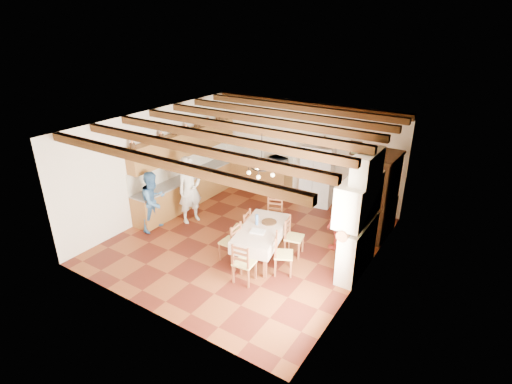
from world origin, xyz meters
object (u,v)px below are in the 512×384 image
at_px(person_woman_blue, 154,201).
at_px(chair_right_far, 294,237).
at_px(chair_end_far, 274,217).
at_px(person_woman_red, 339,222).
at_px(chair_end_near, 244,262).
at_px(person_man, 190,190).
at_px(dining_table, 261,231).
at_px(chair_left_near, 230,241).
at_px(refrigerator, 318,175).
at_px(microwave, 277,163).
at_px(chair_left_far, 241,228).
at_px(chair_right_near, 284,254).
at_px(hutch, 383,197).

bearing_deg(person_woman_blue, chair_right_far, -81.66).
relative_size(chair_end_far, person_woman_red, 0.66).
bearing_deg(chair_end_near, person_man, -34.19).
xyz_separation_m(dining_table, chair_end_near, (0.22, -1.03, -0.21)).
bearing_deg(person_woman_red, chair_left_near, -29.47).
relative_size(refrigerator, person_man, 0.98).
relative_size(chair_end_near, person_woman_blue, 0.59).
xyz_separation_m(person_woman_red, microwave, (-2.91, 2.06, 0.34)).
bearing_deg(chair_left_far, chair_end_far, 146.66).
xyz_separation_m(chair_right_near, chair_right_far, (-0.15, 0.78, 0.00)).
bearing_deg(person_man, person_woman_blue, 171.41).
distance_m(chair_left_near, person_woman_blue, 2.57).
relative_size(hutch, person_woman_blue, 1.35).
height_order(chair_right_near, person_woman_blue, person_woman_blue).
distance_m(chair_left_near, chair_right_near, 1.32).
height_order(dining_table, person_woman_blue, person_woman_blue).
bearing_deg(person_man, chair_right_near, -82.64).
height_order(chair_end_far, person_woman_red, person_woman_red).
xyz_separation_m(dining_table, person_woman_blue, (-3.08, -0.39, 0.12)).
bearing_deg(hutch, person_woman_blue, -148.16).
distance_m(refrigerator, chair_end_near, 4.53).
height_order(person_man, person_woman_blue, person_man).
relative_size(dining_table, chair_left_near, 2.00).
distance_m(chair_right_near, chair_end_near, 0.91).
bearing_deg(person_woman_blue, chair_left_far, -81.94).
distance_m(dining_table, chair_end_far, 1.17).
height_order(dining_table, chair_right_far, chair_right_far).
bearing_deg(chair_end_near, chair_right_far, -110.36).
distance_m(refrigerator, hutch, 2.42).
bearing_deg(chair_left_near, refrigerator, 174.06).
relative_size(chair_left_near, person_man, 0.51).
distance_m(hutch, person_man, 5.04).
height_order(dining_table, chair_left_near, chair_left_near).
xyz_separation_m(chair_left_far, person_man, (-1.90, 0.33, 0.46)).
bearing_deg(microwave, dining_table, -49.20).
bearing_deg(person_man, hutch, -46.19).
bearing_deg(microwave, person_man, -93.76).
bearing_deg(chair_end_near, chair_left_far, -58.33).
bearing_deg(chair_left_far, chair_right_far, 92.34).
distance_m(chair_left_far, chair_end_near, 1.51).
relative_size(refrigerator, microwave, 3.15).
bearing_deg(chair_left_far, microwave, -177.01).
bearing_deg(chair_left_far, person_woman_blue, -88.46).
distance_m(dining_table, person_woman_red, 1.92).
height_order(chair_left_near, person_man, person_man).
relative_size(person_woman_red, microwave, 2.47).
bearing_deg(microwave, chair_end_far, -45.51).
bearing_deg(person_woman_blue, chair_left_near, -97.29).
relative_size(chair_left_far, person_woman_red, 0.66).
distance_m(hutch, person_woman_blue, 5.87).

